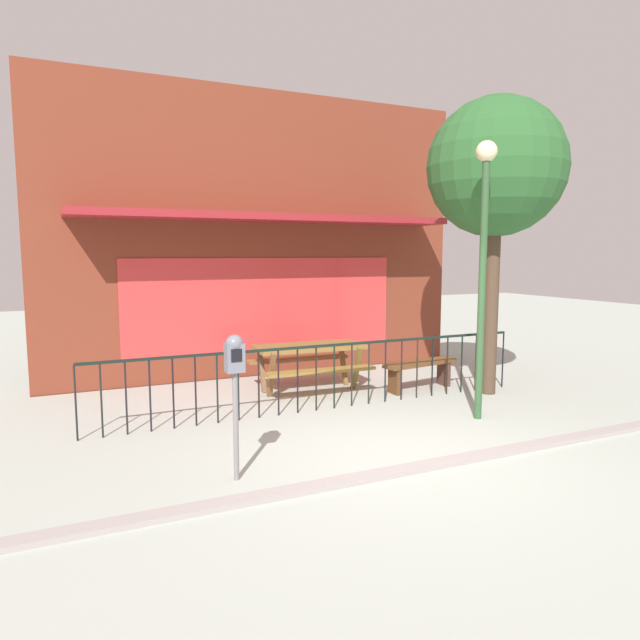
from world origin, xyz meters
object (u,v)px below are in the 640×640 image
(street_lamp, at_px, (484,239))
(patio_bench, at_px, (420,369))
(picnic_table_left, at_px, (309,354))
(parking_meter_near, at_px, (235,368))
(street_tree, at_px, (496,169))

(street_lamp, bearing_deg, patio_bench, 82.36)
(picnic_table_left, height_order, street_lamp, street_lamp)
(picnic_table_left, xyz_separation_m, parking_meter_near, (-2.16, -3.12, 0.54))
(picnic_table_left, bearing_deg, parking_meter_near, -124.70)
(parking_meter_near, bearing_deg, patio_bench, 31.83)
(patio_bench, xyz_separation_m, street_tree, (0.87, -0.69, 3.24))
(picnic_table_left, relative_size, patio_bench, 1.31)
(parking_meter_near, bearing_deg, street_lamp, 10.48)
(picnic_table_left, height_order, patio_bench, picnic_table_left)
(street_lamp, bearing_deg, parking_meter_near, -169.52)
(patio_bench, relative_size, street_tree, 0.30)
(parking_meter_near, height_order, street_lamp, street_lamp)
(patio_bench, distance_m, street_tree, 3.43)
(picnic_table_left, relative_size, parking_meter_near, 1.26)
(patio_bench, bearing_deg, picnic_table_left, 157.76)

